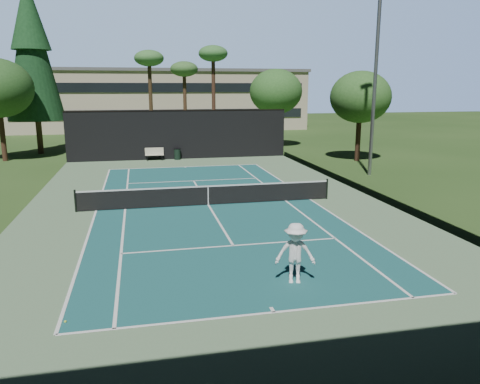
% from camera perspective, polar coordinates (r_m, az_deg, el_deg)
% --- Properties ---
extents(ground, '(160.00, 160.00, 0.00)m').
position_cam_1_polar(ground, '(23.81, -3.88, -1.62)').
color(ground, '#29491B').
rests_on(ground, ground).
extents(apron_slab, '(18.00, 32.00, 0.01)m').
position_cam_1_polar(apron_slab, '(23.81, -3.88, -1.61)').
color(apron_slab, '#60815A').
rests_on(apron_slab, ground).
extents(court_surface, '(10.97, 23.77, 0.01)m').
position_cam_1_polar(court_surface, '(23.81, -3.88, -1.59)').
color(court_surface, '#1B5858').
rests_on(court_surface, ground).
extents(court_lines, '(11.07, 23.87, 0.01)m').
position_cam_1_polar(court_lines, '(23.80, -3.88, -1.57)').
color(court_lines, white).
rests_on(court_lines, ground).
extents(tennis_net, '(12.90, 0.10, 1.10)m').
position_cam_1_polar(tennis_net, '(23.68, -3.90, -0.31)').
color(tennis_net, black).
rests_on(tennis_net, ground).
extents(fence, '(18.04, 32.05, 4.03)m').
position_cam_1_polar(fence, '(23.46, -3.98, 3.18)').
color(fence, black).
rests_on(fence, ground).
extents(player, '(1.36, 0.98, 1.89)m').
position_cam_1_polar(player, '(14.37, 6.76, -7.44)').
color(player, white).
rests_on(player, ground).
extents(tennis_ball_a, '(0.07, 0.07, 0.07)m').
position_cam_1_polar(tennis_ball_a, '(13.12, -20.52, -14.57)').
color(tennis_ball_a, '#D7E935').
rests_on(tennis_ball_a, ground).
extents(tennis_ball_b, '(0.07, 0.07, 0.07)m').
position_cam_1_polar(tennis_ball_b, '(25.93, -10.14, -0.52)').
color(tennis_ball_b, '#CEE233').
rests_on(tennis_ball_b, ground).
extents(tennis_ball_c, '(0.08, 0.08, 0.08)m').
position_cam_1_polar(tennis_ball_c, '(25.52, -0.55, -0.53)').
color(tennis_ball_c, '#C7E233').
rests_on(tennis_ball_c, ground).
extents(tennis_ball_d, '(0.06, 0.06, 0.06)m').
position_cam_1_polar(tennis_ball_d, '(26.79, -10.42, -0.12)').
color(tennis_ball_d, '#C0E333').
rests_on(tennis_ball_d, ground).
extents(park_bench, '(1.50, 0.45, 1.02)m').
position_cam_1_polar(park_bench, '(39.00, -10.39, 4.62)').
color(park_bench, beige).
rests_on(park_bench, ground).
extents(trash_bin, '(0.56, 0.56, 0.95)m').
position_cam_1_polar(trash_bin, '(39.03, -7.65, 4.62)').
color(trash_bin, black).
rests_on(trash_bin, ground).
extents(pine_tree, '(4.80, 4.80, 15.00)m').
position_cam_1_polar(pine_tree, '(45.83, -24.14, 16.23)').
color(pine_tree, '#48341F').
rests_on(pine_tree, ground).
extents(palm_a, '(2.80, 2.80, 9.32)m').
position_cam_1_polar(palm_a, '(46.92, -11.01, 15.29)').
color(palm_a, '#412E1B').
rests_on(palm_a, ground).
extents(palm_b, '(2.80, 2.80, 8.42)m').
position_cam_1_polar(palm_b, '(49.10, -6.82, 14.33)').
color(palm_b, '#4A311F').
rests_on(palm_b, ground).
extents(palm_c, '(2.80, 2.80, 9.77)m').
position_cam_1_polar(palm_c, '(46.50, -3.30, 16.03)').
color(palm_c, '#452A1D').
rests_on(palm_c, ground).
extents(decid_tree_a, '(5.12, 5.12, 7.62)m').
position_cam_1_polar(decid_tree_a, '(46.77, 4.40, 12.09)').
color(decid_tree_a, '#47311E').
rests_on(decid_tree_a, ground).
extents(decid_tree_b, '(4.80, 4.80, 7.14)m').
position_cam_1_polar(decid_tree_b, '(38.91, 14.46, 11.12)').
color(decid_tree_b, '#41271B').
rests_on(decid_tree_b, ground).
extents(campus_building, '(40.50, 12.50, 8.30)m').
position_cam_1_polar(campus_building, '(68.92, -9.65, 11.11)').
color(campus_building, '#BFAF94').
rests_on(campus_building, ground).
extents(light_pole, '(0.90, 0.25, 12.22)m').
position_cam_1_polar(light_pole, '(32.65, 16.16, 13.23)').
color(light_pole, gray).
rests_on(light_pole, ground).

